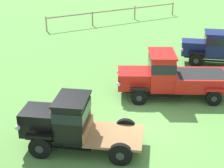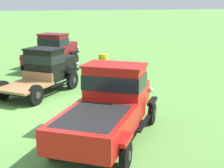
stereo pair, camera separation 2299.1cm
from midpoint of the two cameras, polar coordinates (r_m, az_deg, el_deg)
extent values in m
plane|color=#5B9342|center=(8.45, 39.43, -34.89)|extent=(240.00, 240.00, 0.00)
cylinder|color=black|center=(15.49, 11.53, -7.29)|extent=(0.81, 0.63, 0.86)
cylinder|color=#2D2D2D|center=(15.50, 11.15, -7.24)|extent=(0.27, 0.19, 0.30)
cylinder|color=black|center=(15.32, 18.14, -7.97)|extent=(0.81, 0.63, 0.86)
cylinder|color=#2D2D2D|center=(15.31, 18.52, -8.00)|extent=(0.27, 0.19, 0.30)
cylinder|color=black|center=(12.89, 9.16, -11.69)|extent=(0.81, 0.63, 0.86)
cylinder|color=#2D2D2D|center=(12.91, 8.70, -11.63)|extent=(0.27, 0.19, 0.30)
cylinder|color=black|center=(12.69, 17.20, -12.62)|extent=(0.81, 0.63, 0.86)
cylinder|color=#2D2D2D|center=(12.68, 17.67, -12.66)|extent=(0.27, 0.19, 0.30)
cube|color=black|center=(14.18, 14.17, -9.14)|extent=(3.97, 3.14, 0.12)
cube|color=maroon|center=(15.38, 15.06, -5.21)|extent=(1.95, 1.88, 0.95)
cube|color=silver|center=(16.08, 15.37, -4.56)|extent=(0.60, 0.84, 0.71)
sphere|color=silver|center=(16.14, 13.04, -4.08)|extent=(0.20, 0.20, 0.20)
sphere|color=silver|center=(16.02, 17.76, -4.54)|extent=(0.20, 0.20, 0.20)
cube|color=black|center=(15.32, 11.62, -5.61)|extent=(0.93, 0.72, 0.12)
cube|color=black|center=(15.15, 18.27, -6.28)|extent=(0.93, 0.72, 0.12)
cube|color=maroon|center=(14.03, 14.47, -5.73)|extent=(1.83, 1.94, 1.55)
cube|color=black|center=(13.92, 14.56, -4.38)|extent=(1.88, 1.99, 0.43)
cube|color=maroon|center=(13.79, 14.68, -2.54)|extent=(1.96, 2.06, 0.08)
cube|color=black|center=(14.35, 10.72, -8.74)|extent=(1.40, 1.02, 0.05)
cube|color=black|center=(14.17, 17.73, -9.49)|extent=(1.40, 1.02, 0.05)
cube|color=maroon|center=(12.82, 13.44, -9.89)|extent=(2.45, 2.39, 0.59)
cube|color=black|center=(12.72, 13.51, -8.80)|extent=(2.06, 2.02, 0.06)
cube|color=maroon|center=(12.69, 9.25, -9.73)|extent=(0.90, 0.70, 0.12)
cube|color=maroon|center=(12.48, 17.36, -10.64)|extent=(0.90, 0.70, 0.12)
cylinder|color=black|center=(10.68, 20.94, -18.31)|extent=(0.81, 0.67, 0.87)
cylinder|color=#2D2D2D|center=(10.68, 20.33, -18.25)|extent=(0.26, 0.21, 0.30)
cylinder|color=black|center=(10.80, 30.86, -19.10)|extent=(0.81, 0.67, 0.87)
cylinder|color=#2D2D2D|center=(10.82, 31.46, -19.13)|extent=(0.26, 0.21, 0.30)
cylinder|color=black|center=(8.30, 19.30, -28.85)|extent=(0.81, 0.67, 0.87)
cylinder|color=#2D2D2D|center=(8.31, 18.45, -28.76)|extent=(0.26, 0.21, 0.30)
cylinder|color=black|center=(8.46, 33.11, -29.66)|extent=(0.81, 0.67, 0.87)
cylinder|color=#2D2D2D|center=(8.48, 33.94, -29.67)|extent=(0.26, 0.21, 0.30)
cube|color=black|center=(9.50, 26.10, -22.76)|extent=(3.96, 3.33, 0.12)
cube|color=black|center=(10.58, 26.27, -15.33)|extent=(1.86, 1.83, 0.96)
cube|color=silver|center=(11.19, 26.17, -13.94)|extent=(0.63, 0.81, 0.72)
sphere|color=silver|center=(11.15, 22.73, -13.27)|extent=(0.20, 0.20, 0.20)
sphere|color=silver|center=(11.23, 29.68, -13.86)|extent=(0.20, 0.20, 0.20)
cube|color=black|center=(10.44, 21.18, -16.05)|extent=(0.92, 0.76, 0.12)
cube|color=black|center=(10.56, 31.20, -16.87)|extent=(0.92, 0.76, 0.12)
cube|color=black|center=(9.38, 26.59, -17.58)|extent=(1.80, 1.90, 1.44)
cube|color=black|center=(9.23, 26.82, -15.85)|extent=(1.86, 1.95, 0.40)
cube|color=black|center=(9.03, 27.13, -13.42)|extent=(1.93, 2.02, 0.08)
cube|color=black|center=(9.69, 20.58, -21.48)|extent=(1.29, 1.03, 0.05)
cube|color=black|center=(9.82, 31.50, -22.28)|extent=(1.29, 1.03, 0.05)
cube|color=olive|center=(8.45, 26.35, -27.03)|extent=(2.78, 2.72, 0.10)
cube|color=olive|center=(9.13, 26.37, -21.81)|extent=(1.08, 1.39, 0.44)
cylinder|color=black|center=(9.31, 54.79, -29.65)|extent=(0.75, 0.53, 0.77)
cylinder|color=#2D2D2D|center=(9.26, 54.23, -29.80)|extent=(0.25, 0.16, 0.27)
cylinder|color=black|center=(10.65, 64.82, -26.55)|extent=(0.75, 0.53, 0.77)
cylinder|color=#2D2D2D|center=(10.72, 65.21, -26.41)|extent=(0.25, 0.16, 0.27)
cylinder|color=black|center=(7.88, 76.10, -43.55)|extent=(0.75, 0.53, 0.77)
cylinder|color=#2D2D2D|center=(7.82, 75.59, -43.94)|extent=(0.25, 0.16, 0.27)
cylinder|color=black|center=(9.42, 84.26, -36.33)|extent=(0.75, 0.53, 0.77)
cylinder|color=#2D2D2D|center=(9.50, 84.55, -36.04)|extent=(0.25, 0.16, 0.27)
cube|color=black|center=(9.09, 69.13, -33.48)|extent=(5.03, 3.58, 0.12)
cube|color=red|center=(9.78, 59.97, -24.74)|extent=(2.10, 2.06, 0.83)
cube|color=silver|center=(10.24, 56.93, -22.73)|extent=(0.63, 1.03, 0.62)
sphere|color=silver|center=(9.75, 53.11, -23.19)|extent=(0.20, 0.20, 0.20)
sphere|color=silver|center=(10.72, 60.44, -21.62)|extent=(0.20, 0.20, 0.20)
cube|color=black|center=(9.06, 55.40, -27.52)|extent=(0.87, 0.62, 0.12)
cube|color=black|center=(10.43, 65.40, -24.58)|extent=(0.87, 0.62, 0.12)
cube|color=red|center=(8.85, 67.05, -26.76)|extent=(1.92, 2.18, 1.69)
cube|color=black|center=(8.66, 67.67, -24.69)|extent=(1.98, 2.24, 0.47)
cube|color=red|center=(8.43, 68.50, -21.79)|extent=(2.06, 2.31, 0.08)
cube|color=black|center=(8.65, 60.78, -33.99)|extent=(1.46, 0.92, 0.05)
cube|color=black|center=(10.05, 70.59, -29.75)|extent=(1.46, 0.92, 0.05)
cube|color=red|center=(8.41, 78.62, -35.88)|extent=(3.46, 3.12, 0.71)
cube|color=black|center=(8.22, 79.27, -34.17)|extent=(2.91, 2.63, 0.06)
cube|color=red|center=(7.58, 77.14, -41.36)|extent=(0.83, 0.60, 0.12)
cube|color=red|center=(9.17, 85.06, -34.24)|extent=(0.83, 0.60, 0.12)
cylinder|color=gold|center=(15.91, 24.79, -7.82)|extent=(0.59, 0.59, 0.83)
cylinder|color=#896E0F|center=(15.85, 24.85, -7.26)|extent=(0.62, 0.62, 0.03)
cylinder|color=#896E0F|center=(15.97, 24.72, -8.38)|extent=(0.62, 0.62, 0.03)
camera|label=1|loc=(11.50, -41.42, 18.90)|focal=55.00mm
camera|label=2|loc=(11.50, 138.58, -18.90)|focal=55.00mm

